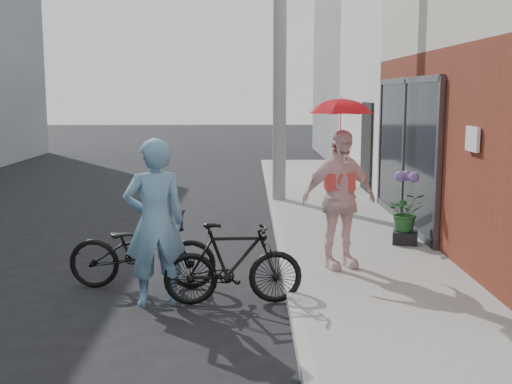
{
  "coord_description": "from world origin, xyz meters",
  "views": [
    {
      "loc": [
        0.45,
        -7.52,
        2.38
      ],
      "look_at": [
        0.55,
        0.69,
        1.1
      ],
      "focal_mm": 45.0,
      "sensor_mm": 36.0,
      "label": 1
    }
  ],
  "objects_px": {
    "utility_pole": "(280,37)",
    "bike_right": "(233,264)",
    "kimono_woman": "(339,199)",
    "planter": "(405,237)",
    "officer": "(155,223)",
    "bike_left": "(142,250)"
  },
  "relations": [
    {
      "from": "utility_pole",
      "to": "bike_right",
      "type": "relative_size",
      "value": 4.47
    },
    {
      "from": "kimono_woman",
      "to": "planter",
      "type": "distance_m",
      "value": 1.94
    },
    {
      "from": "officer",
      "to": "kimono_woman",
      "type": "xyz_separation_m",
      "value": [
        2.21,
        1.13,
        0.07
      ]
    },
    {
      "from": "utility_pole",
      "to": "bike_left",
      "type": "distance_m",
      "value": 6.9
    },
    {
      "from": "officer",
      "to": "bike_left",
      "type": "relative_size",
      "value": 1.05
    },
    {
      "from": "bike_left",
      "to": "kimono_woman",
      "type": "relative_size",
      "value": 1.0
    },
    {
      "from": "bike_left",
      "to": "kimono_woman",
      "type": "distance_m",
      "value": 2.57
    },
    {
      "from": "bike_right",
      "to": "bike_left",
      "type": "bearing_deg",
      "value": 56.75
    },
    {
      "from": "officer",
      "to": "bike_right",
      "type": "relative_size",
      "value": 1.21
    },
    {
      "from": "officer",
      "to": "bike_left",
      "type": "bearing_deg",
      "value": -85.23
    },
    {
      "from": "utility_pole",
      "to": "kimono_woman",
      "type": "bearing_deg",
      "value": -84.53
    },
    {
      "from": "utility_pole",
      "to": "planter",
      "type": "xyz_separation_m",
      "value": [
        1.71,
        -4.09,
        -3.29
      ]
    },
    {
      "from": "bike_right",
      "to": "kimono_woman",
      "type": "distance_m",
      "value": 1.83
    },
    {
      "from": "bike_left",
      "to": "officer",
      "type": "bearing_deg",
      "value": -155.51
    },
    {
      "from": "officer",
      "to": "kimono_woman",
      "type": "bearing_deg",
      "value": -170.24
    },
    {
      "from": "officer",
      "to": "kimono_woman",
      "type": "relative_size",
      "value": 1.05
    },
    {
      "from": "utility_pole",
      "to": "bike_left",
      "type": "relative_size",
      "value": 3.89
    },
    {
      "from": "utility_pole",
      "to": "kimono_woman",
      "type": "height_order",
      "value": "utility_pole"
    },
    {
      "from": "planter",
      "to": "utility_pole",
      "type": "bearing_deg",
      "value": 112.72
    },
    {
      "from": "bike_left",
      "to": "planter",
      "type": "relative_size",
      "value": 5.06
    },
    {
      "from": "utility_pole",
      "to": "bike_right",
      "type": "bearing_deg",
      "value": -97.22
    },
    {
      "from": "officer",
      "to": "kimono_woman",
      "type": "distance_m",
      "value": 2.48
    }
  ]
}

